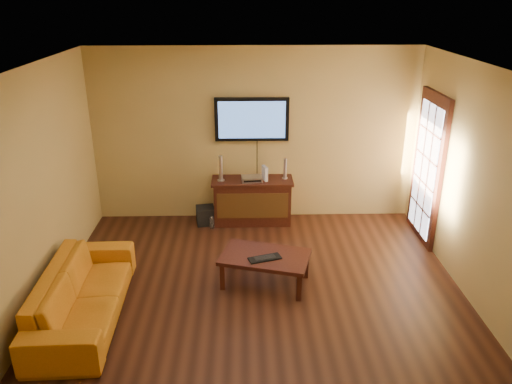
{
  "coord_description": "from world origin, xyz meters",
  "views": [
    {
      "loc": [
        -0.17,
        -4.97,
        3.45
      ],
      "look_at": [
        -0.02,
        0.8,
        1.1
      ],
      "focal_mm": 35.0,
      "sensor_mm": 36.0,
      "label": 1
    }
  ],
  "objects_px": {
    "television": "(252,119)",
    "keyboard": "(265,258)",
    "sofa": "(82,286)",
    "subwoofer": "(205,215)",
    "av_receiver": "(252,179)",
    "speaker_left": "(221,169)",
    "media_console": "(252,201)",
    "speaker_right": "(285,169)",
    "game_console": "(265,173)",
    "bottle": "(212,223)",
    "coffee_table": "(265,259)"
  },
  "relations": [
    {
      "from": "television",
      "to": "keyboard",
      "type": "xyz_separation_m",
      "value": [
        0.12,
        -2.1,
        -1.21
      ]
    },
    {
      "from": "sofa",
      "to": "television",
      "type": "bearing_deg",
      "value": -38.13
    },
    {
      "from": "subwoofer",
      "to": "keyboard",
      "type": "bearing_deg",
      "value": -74.55
    },
    {
      "from": "television",
      "to": "av_receiver",
      "type": "relative_size",
      "value": 3.62
    },
    {
      "from": "sofa",
      "to": "subwoofer",
      "type": "xyz_separation_m",
      "value": [
        1.19,
        2.4,
        -0.26
      ]
    },
    {
      "from": "speaker_left",
      "to": "keyboard",
      "type": "distance_m",
      "value": 2.02
    },
    {
      "from": "media_console",
      "to": "speaker_right",
      "type": "xyz_separation_m",
      "value": [
        0.51,
        0.04,
        0.5
      ]
    },
    {
      "from": "television",
      "to": "subwoofer",
      "type": "bearing_deg",
      "value": -161.65
    },
    {
      "from": "game_console",
      "to": "bottle",
      "type": "distance_m",
      "value": 1.12
    },
    {
      "from": "television",
      "to": "subwoofer",
      "type": "xyz_separation_m",
      "value": [
        -0.74,
        -0.25,
        -1.48
      ]
    },
    {
      "from": "television",
      "to": "game_console",
      "type": "distance_m",
      "value": 0.84
    },
    {
      "from": "coffee_table",
      "to": "media_console",
      "type": "bearing_deg",
      "value": 93.96
    },
    {
      "from": "media_console",
      "to": "bottle",
      "type": "xyz_separation_m",
      "value": [
        -0.63,
        -0.23,
        -0.26
      ]
    },
    {
      "from": "subwoofer",
      "to": "keyboard",
      "type": "relative_size",
      "value": 0.65
    },
    {
      "from": "coffee_table",
      "to": "speaker_left",
      "type": "relative_size",
      "value": 2.98
    },
    {
      "from": "coffee_table",
      "to": "keyboard",
      "type": "distance_m",
      "value": 0.11
    },
    {
      "from": "television",
      "to": "game_console",
      "type": "bearing_deg",
      "value": -48.89
    },
    {
      "from": "television",
      "to": "sofa",
      "type": "relative_size",
      "value": 0.55
    },
    {
      "from": "television",
      "to": "av_receiver",
      "type": "xyz_separation_m",
      "value": [
        -0.01,
        -0.25,
        -0.87
      ]
    },
    {
      "from": "sofa",
      "to": "game_console",
      "type": "bearing_deg",
      "value": -43.24
    },
    {
      "from": "coffee_table",
      "to": "av_receiver",
      "type": "distance_m",
      "value": 1.81
    },
    {
      "from": "television",
      "to": "coffee_table",
      "type": "height_order",
      "value": "television"
    },
    {
      "from": "coffee_table",
      "to": "speaker_left",
      "type": "xyz_separation_m",
      "value": [
        -0.61,
        1.78,
        0.55
      ]
    },
    {
      "from": "bottle",
      "to": "keyboard",
      "type": "distance_m",
      "value": 1.86
    },
    {
      "from": "bottle",
      "to": "game_console",
      "type": "bearing_deg",
      "value": 14.18
    },
    {
      "from": "coffee_table",
      "to": "sofa",
      "type": "relative_size",
      "value": 0.59
    },
    {
      "from": "game_console",
      "to": "subwoofer",
      "type": "distance_m",
      "value": 1.16
    },
    {
      "from": "media_console",
      "to": "keyboard",
      "type": "relative_size",
      "value": 2.95
    },
    {
      "from": "coffee_table",
      "to": "subwoofer",
      "type": "bearing_deg",
      "value": 116.22
    },
    {
      "from": "av_receiver",
      "to": "game_console",
      "type": "relative_size",
      "value": 1.39
    },
    {
      "from": "speaker_left",
      "to": "sofa",
      "type": "bearing_deg",
      "value": -121.09
    },
    {
      "from": "speaker_left",
      "to": "game_console",
      "type": "distance_m",
      "value": 0.68
    },
    {
      "from": "av_receiver",
      "to": "keyboard",
      "type": "height_order",
      "value": "av_receiver"
    },
    {
      "from": "television",
      "to": "coffee_table",
      "type": "distance_m",
      "value": 2.38
    },
    {
      "from": "television",
      "to": "av_receiver",
      "type": "height_order",
      "value": "television"
    },
    {
      "from": "keyboard",
      "to": "speaker_left",
      "type": "bearing_deg",
      "value": 107.78
    },
    {
      "from": "speaker_left",
      "to": "av_receiver",
      "type": "relative_size",
      "value": 1.3
    },
    {
      "from": "television",
      "to": "bottle",
      "type": "height_order",
      "value": "television"
    },
    {
      "from": "sofa",
      "to": "speaker_right",
      "type": "bearing_deg",
      "value": -46.47
    },
    {
      "from": "media_console",
      "to": "subwoofer",
      "type": "xyz_separation_m",
      "value": [
        -0.74,
        -0.05,
        -0.22
      ]
    },
    {
      "from": "media_console",
      "to": "keyboard",
      "type": "height_order",
      "value": "media_console"
    },
    {
      "from": "speaker_left",
      "to": "av_receiver",
      "type": "height_order",
      "value": "speaker_left"
    },
    {
      "from": "television",
      "to": "bottle",
      "type": "bearing_deg",
      "value": -145.75
    },
    {
      "from": "media_console",
      "to": "speaker_left",
      "type": "height_order",
      "value": "speaker_left"
    },
    {
      "from": "television",
      "to": "speaker_left",
      "type": "relative_size",
      "value": 2.78
    },
    {
      "from": "keyboard",
      "to": "coffee_table",
      "type": "bearing_deg",
      "value": 85.15
    },
    {
      "from": "game_console",
      "to": "subwoofer",
      "type": "bearing_deg",
      "value": 162.73
    },
    {
      "from": "coffee_table",
      "to": "sofa",
      "type": "distance_m",
      "value": 2.16
    },
    {
      "from": "av_receiver",
      "to": "bottle",
      "type": "bearing_deg",
      "value": -168.57
    },
    {
      "from": "speaker_left",
      "to": "bottle",
      "type": "xyz_separation_m",
      "value": [
        -0.15,
        -0.2,
        -0.81
      ]
    }
  ]
}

